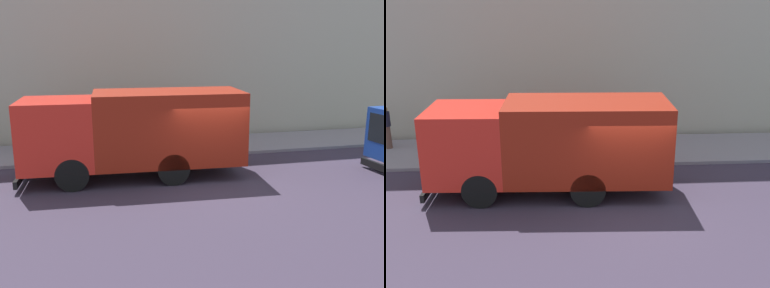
# 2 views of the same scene
# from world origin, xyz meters

# --- Properties ---
(ground) EXTENTS (80.00, 80.00, 0.00)m
(ground) POSITION_xyz_m (0.00, 0.00, 0.00)
(ground) COLOR #3A3043
(sidewalk) EXTENTS (3.29, 30.00, 0.12)m
(sidewalk) POSITION_xyz_m (4.65, 0.00, 0.06)
(sidewalk) COLOR gray
(sidewalk) RESTS_ON ground
(building_facade) EXTENTS (0.50, 30.00, 10.38)m
(building_facade) POSITION_xyz_m (6.79, 0.00, 5.19)
(building_facade) COLOR #B7B5A1
(building_facade) RESTS_ON ground
(large_utility_truck) EXTENTS (2.69, 7.45, 2.92)m
(large_utility_truck) POSITION_xyz_m (1.02, 2.32, 1.65)
(large_utility_truck) COLOR red
(large_utility_truck) RESTS_ON ground
(pedestrian_walking) EXTENTS (0.48, 0.48, 1.67)m
(pedestrian_walking) POSITION_xyz_m (5.39, 4.67, 0.99)
(pedestrian_walking) COLOR #565643
(pedestrian_walking) RESTS_ON sidewalk
(pedestrian_standing) EXTENTS (0.41, 0.41, 1.69)m
(pedestrian_standing) POSITION_xyz_m (5.14, 6.65, 1.02)
(pedestrian_standing) COLOR #502F4A
(pedestrian_standing) RESTS_ON sidewalk
(pedestrian_third) EXTENTS (0.41, 0.41, 1.69)m
(pedestrian_third) POSITION_xyz_m (5.26, 8.63, 1.02)
(pedestrian_third) COLOR brown
(pedestrian_third) RESTS_ON sidewalk
(traffic_cone_orange) EXTENTS (0.40, 0.40, 0.57)m
(traffic_cone_orange) POSITION_xyz_m (3.74, 6.35, 0.41)
(traffic_cone_orange) COLOR orange
(traffic_cone_orange) RESTS_ON sidewalk
(street_sign_post) EXTENTS (0.44, 0.08, 2.30)m
(street_sign_post) POSITION_xyz_m (3.44, 0.48, 1.49)
(street_sign_post) COLOR #4C5156
(street_sign_post) RESTS_ON sidewalk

